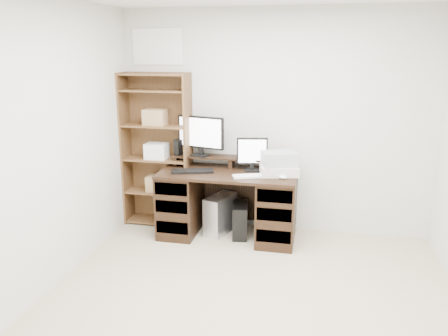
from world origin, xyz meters
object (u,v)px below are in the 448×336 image
(monitor_wide, at_px, (201,134))
(tower_silver, at_px, (220,214))
(monitor_small, at_px, (252,153))
(desk, at_px, (228,203))
(printer, at_px, (279,170))
(tower_black, at_px, (240,220))
(bookshelf, at_px, (157,149))

(monitor_wide, bearing_deg, tower_silver, -14.09)
(monitor_wide, relative_size, monitor_small, 1.53)
(desk, bearing_deg, monitor_wide, 151.43)
(monitor_wide, distance_m, tower_silver, 0.95)
(printer, relative_size, tower_silver, 0.89)
(monitor_small, xyz_separation_m, printer, (0.31, -0.09, -0.15))
(monitor_wide, distance_m, monitor_small, 0.64)
(desk, relative_size, printer, 3.79)
(monitor_wide, height_order, tower_silver, monitor_wide)
(monitor_wide, relative_size, printer, 1.42)
(monitor_small, distance_m, tower_silver, 0.81)
(desk, relative_size, tower_black, 3.78)
(tower_black, bearing_deg, printer, -9.34)
(bookshelf, bearing_deg, tower_silver, -11.00)
(monitor_small, relative_size, bookshelf, 0.21)
(printer, bearing_deg, desk, 167.91)
(printer, height_order, tower_silver, printer)
(monitor_wide, bearing_deg, desk, -14.72)
(monitor_small, height_order, printer, monitor_small)
(desk, height_order, tower_silver, desk)
(desk, xyz_separation_m, tower_silver, (-0.10, 0.06, -0.17))
(tower_silver, distance_m, tower_black, 0.24)
(bookshelf, bearing_deg, monitor_small, -5.40)
(desk, xyz_separation_m, monitor_wide, (-0.36, 0.20, 0.73))
(monitor_wide, xyz_separation_m, monitor_small, (0.61, -0.09, -0.17))
(monitor_wide, bearing_deg, bookshelf, -167.98)
(desk, distance_m, bookshelf, 1.06)
(monitor_wide, height_order, tower_black, monitor_wide)
(printer, relative_size, tower_black, 1.00)
(monitor_small, height_order, tower_silver, monitor_small)
(printer, height_order, tower_black, printer)
(bookshelf, bearing_deg, tower_black, -10.78)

